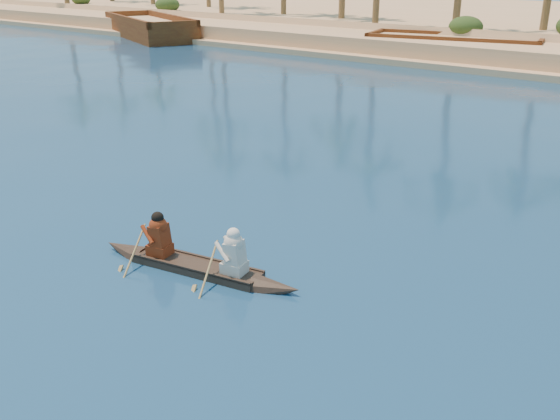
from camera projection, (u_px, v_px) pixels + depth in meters
The scene contains 6 objects.
ground at pixel (109, 155), 19.93m from camera, with size 160.00×160.00×0.00m, color #0B2848.
sandy_embankment at pixel (550, 27), 54.01m from camera, with size 150.00×51.00×1.50m.
shrub_cluster at pixel (484, 34), 42.52m from camera, with size 100.00×6.00×2.40m, color #223B15, non-canonical shape.
canoe at pixel (196, 260), 12.33m from camera, with size 4.60×1.45×1.26m.
barge_left at pixel (150, 29), 50.85m from camera, with size 12.86×8.61×2.04m.
barge_mid at pixel (453, 49), 39.58m from camera, with size 11.16×5.73×1.77m.
Camera 1 is at (16.16, -11.70, 5.71)m, focal length 40.00 mm.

